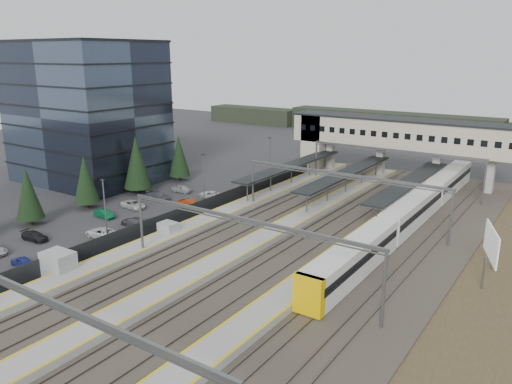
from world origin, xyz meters
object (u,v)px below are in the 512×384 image
Objects in this scene: office_building at (87,112)px; billboard at (491,245)px; relay_cabin_far at (168,230)px; footbridge at (386,136)px; train at (411,212)px; relay_cabin_near at (59,264)px.

office_building is 68.16m from billboard.
relay_cabin_far is 0.37× the size of billboard.
footbridge reaches higher than train.
billboard is (67.46, -4.73, -8.50)m from office_building.
footbridge is 26.88m from train.
office_building is 0.60× the size of footbridge.
relay_cabin_near is 43.47m from train.
footbridge is at bearing 124.37° from billboard.
footbridge reaches higher than relay_cabin_far.
train is (12.30, -23.15, -5.94)m from footbridge.
office_building is at bearing 175.99° from billboard.
relay_cabin_near is 0.06× the size of train.
office_building is at bearing 156.32° from relay_cabin_far.
train is at bearing 134.70° from billboard.
relay_cabin_far is at bearing -138.22° from train.
train reaches higher than relay_cabin_near.
billboard reaches higher than relay_cabin_far.
train reaches higher than relay_cabin_far.
relay_cabin_near is at bearing -42.81° from office_building.
footbridge is (12.78, 58.65, 6.61)m from relay_cabin_near.
relay_cabin_near is (30.92, -28.65, -10.87)m from office_building.
relay_cabin_near reaches higher than relay_cabin_far.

